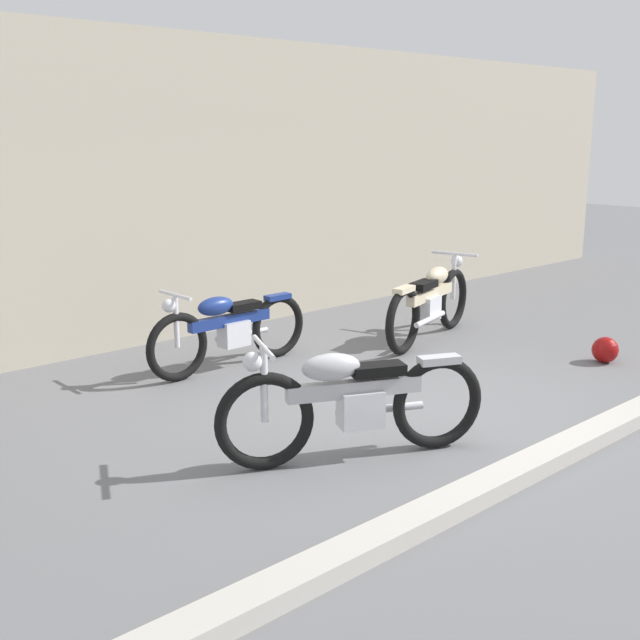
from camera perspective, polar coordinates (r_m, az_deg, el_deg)
name	(u,v)px	position (r m, az deg, el deg)	size (l,w,h in m)	color
ground_plane	(409,412)	(6.89, 6.51, -6.65)	(40.00, 40.00, 0.00)	slate
building_wall	(175,189)	(9.31, -10.50, 9.39)	(18.00, 0.30, 3.47)	#B2A893
curb_strip	(555,454)	(6.10, 16.71, -9.30)	(18.00, 0.24, 0.12)	#B7B2A8
helmet	(605,350)	(8.77, 20.05, -2.05)	(0.28, 0.28, 0.28)	maroon
motorcycle_cream	(431,302)	(9.15, 8.05, 1.33)	(2.06, 0.81, 0.95)	black
motorcycle_silver	(352,401)	(5.76, 2.33, -5.91)	(1.92, 1.04, 0.93)	black
motorcycle_blue	(229,329)	(8.01, -6.67, -0.63)	(1.95, 0.54, 0.87)	black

